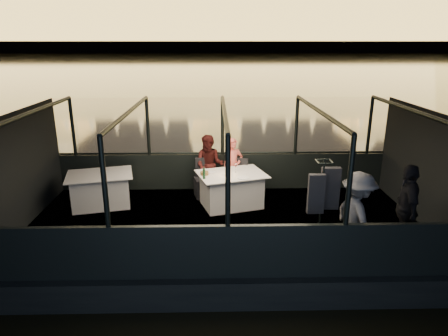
{
  "coord_description": "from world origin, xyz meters",
  "views": [
    {
      "loc": [
        -0.19,
        -7.5,
        4.07
      ],
      "look_at": [
        0.0,
        0.4,
        1.55
      ],
      "focal_mm": 32.0,
      "sensor_mm": 36.0,
      "label": 1
    }
  ],
  "objects_px": {
    "passenger_dark": "(406,206)",
    "wine_bottle": "(204,172)",
    "coat_stand": "(321,207)",
    "person_man_maroon": "(209,164)",
    "passenger_stripe": "(357,213)",
    "chair_port_left": "(204,179)",
    "person_woman_coral": "(233,165)",
    "dining_table_aft": "(101,189)",
    "chair_port_right": "(240,179)",
    "dining_table_central": "(231,190)"
  },
  "relations": [
    {
      "from": "passenger_dark",
      "to": "wine_bottle",
      "type": "height_order",
      "value": "passenger_dark"
    },
    {
      "from": "coat_stand",
      "to": "person_man_maroon",
      "type": "relative_size",
      "value": 1.19
    },
    {
      "from": "passenger_stripe",
      "to": "passenger_dark",
      "type": "height_order",
      "value": "passenger_dark"
    },
    {
      "from": "chair_port_left",
      "to": "person_woman_coral",
      "type": "bearing_deg",
      "value": -1.41
    },
    {
      "from": "dining_table_aft",
      "to": "chair_port_right",
      "type": "xyz_separation_m",
      "value": [
        3.16,
        0.43,
        0.06
      ]
    },
    {
      "from": "passenger_dark",
      "to": "coat_stand",
      "type": "bearing_deg",
      "value": -74.32
    },
    {
      "from": "dining_table_aft",
      "to": "coat_stand",
      "type": "distance_m",
      "value": 4.95
    },
    {
      "from": "person_woman_coral",
      "to": "person_man_maroon",
      "type": "xyz_separation_m",
      "value": [
        -0.56,
        0.05,
        0.0
      ]
    },
    {
      "from": "dining_table_central",
      "to": "chair_port_right",
      "type": "height_order",
      "value": "chair_port_right"
    },
    {
      "from": "dining_table_aft",
      "to": "coat_stand",
      "type": "relative_size",
      "value": 0.81
    },
    {
      "from": "coat_stand",
      "to": "person_woman_coral",
      "type": "relative_size",
      "value": 1.25
    },
    {
      "from": "dining_table_aft",
      "to": "passenger_stripe",
      "type": "distance_m",
      "value": 5.52
    },
    {
      "from": "coat_stand",
      "to": "passenger_dark",
      "type": "xyz_separation_m",
      "value": [
        1.52,
        0.1,
        -0.05
      ]
    },
    {
      "from": "dining_table_central",
      "to": "wine_bottle",
      "type": "bearing_deg",
      "value": -151.02
    },
    {
      "from": "dining_table_central",
      "to": "chair_port_right",
      "type": "distance_m",
      "value": 0.56
    },
    {
      "from": "dining_table_aft",
      "to": "coat_stand",
      "type": "xyz_separation_m",
      "value": [
        4.36,
        -2.29,
        0.51
      ]
    },
    {
      "from": "passenger_stripe",
      "to": "dining_table_aft",
      "type": "bearing_deg",
      "value": 49.66
    },
    {
      "from": "chair_port_right",
      "to": "passenger_stripe",
      "type": "height_order",
      "value": "passenger_stripe"
    },
    {
      "from": "coat_stand",
      "to": "passenger_dark",
      "type": "height_order",
      "value": "coat_stand"
    },
    {
      "from": "coat_stand",
      "to": "passenger_dark",
      "type": "distance_m",
      "value": 1.52
    },
    {
      "from": "person_woman_coral",
      "to": "chair_port_right",
      "type": "bearing_deg",
      "value": -73.15
    },
    {
      "from": "person_man_maroon",
      "to": "passenger_dark",
      "type": "height_order",
      "value": "passenger_dark"
    },
    {
      "from": "person_woman_coral",
      "to": "person_man_maroon",
      "type": "bearing_deg",
      "value": 154.6
    },
    {
      "from": "chair_port_right",
      "to": "person_woman_coral",
      "type": "relative_size",
      "value": 0.65
    },
    {
      "from": "coat_stand",
      "to": "person_man_maroon",
      "type": "bearing_deg",
      "value": 122.83
    },
    {
      "from": "person_man_maroon",
      "to": "passenger_dark",
      "type": "xyz_separation_m",
      "value": [
        3.43,
        -2.87,
        0.1
      ]
    },
    {
      "from": "dining_table_central",
      "to": "person_woman_coral",
      "type": "distance_m",
      "value": 0.81
    },
    {
      "from": "chair_port_left",
      "to": "coat_stand",
      "type": "height_order",
      "value": "coat_stand"
    },
    {
      "from": "dining_table_aft",
      "to": "chair_port_right",
      "type": "distance_m",
      "value": 3.19
    },
    {
      "from": "dining_table_central",
      "to": "person_man_maroon",
      "type": "relative_size",
      "value": 0.99
    },
    {
      "from": "wine_bottle",
      "to": "person_woman_coral",
      "type": "bearing_deg",
      "value": 57.89
    },
    {
      "from": "dining_table_aft",
      "to": "passenger_stripe",
      "type": "height_order",
      "value": "passenger_stripe"
    },
    {
      "from": "dining_table_central",
      "to": "coat_stand",
      "type": "distance_m",
      "value": 2.67
    },
    {
      "from": "coat_stand",
      "to": "passenger_stripe",
      "type": "distance_m",
      "value": 0.59
    },
    {
      "from": "dining_table_central",
      "to": "person_man_maroon",
      "type": "distance_m",
      "value": 0.99
    },
    {
      "from": "coat_stand",
      "to": "person_woman_coral",
      "type": "xyz_separation_m",
      "value": [
        -1.36,
        2.92,
        -0.15
      ]
    },
    {
      "from": "person_man_maroon",
      "to": "chair_port_left",
      "type": "bearing_deg",
      "value": -111.04
    },
    {
      "from": "chair_port_left",
      "to": "person_man_maroon",
      "type": "height_order",
      "value": "person_man_maroon"
    },
    {
      "from": "wine_bottle",
      "to": "dining_table_aft",
      "type": "bearing_deg",
      "value": 169.95
    },
    {
      "from": "dining_table_central",
      "to": "wine_bottle",
      "type": "distance_m",
      "value": 0.87
    },
    {
      "from": "person_woman_coral",
      "to": "coat_stand",
      "type": "bearing_deg",
      "value": -85.83
    },
    {
      "from": "chair_port_left",
      "to": "passenger_stripe",
      "type": "distance_m",
      "value": 3.97
    },
    {
      "from": "coat_stand",
      "to": "passenger_dark",
      "type": "relative_size",
      "value": 1.09
    },
    {
      "from": "dining_table_aft",
      "to": "person_woman_coral",
      "type": "xyz_separation_m",
      "value": [
        3.0,
        0.64,
        0.36
      ]
    },
    {
      "from": "person_man_maroon",
      "to": "passenger_dark",
      "type": "distance_m",
      "value": 4.47
    },
    {
      "from": "dining_table_aft",
      "to": "passenger_dark",
      "type": "bearing_deg",
      "value": -20.4
    },
    {
      "from": "passenger_stripe",
      "to": "passenger_dark",
      "type": "distance_m",
      "value": 0.99
    },
    {
      "from": "person_man_maroon",
      "to": "chair_port_right",
      "type": "bearing_deg",
      "value": -5.79
    },
    {
      "from": "passenger_stripe",
      "to": "wine_bottle",
      "type": "relative_size",
      "value": 5.9
    },
    {
      "from": "wine_bottle",
      "to": "chair_port_right",
      "type": "bearing_deg",
      "value": 46.1
    }
  ]
}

